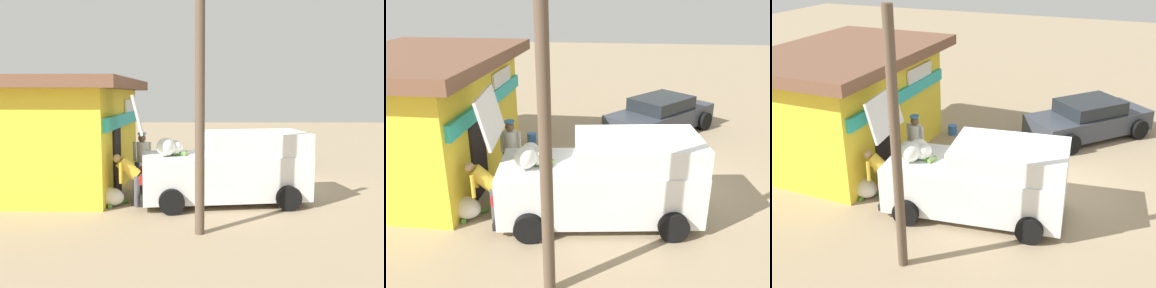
# 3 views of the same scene
# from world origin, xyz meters

# --- Properties ---
(ground_plane) EXTENTS (60.00, 60.00, 0.00)m
(ground_plane) POSITION_xyz_m (0.00, 0.00, 0.00)
(ground_plane) COLOR #9E896B
(storefront_bar) EXTENTS (6.34, 4.33, 3.37)m
(storefront_bar) POSITION_xyz_m (-0.01, 6.20, 1.75)
(storefront_bar) COLOR yellow
(storefront_bar) RESTS_ON ground_plane
(delivery_van) EXTENTS (2.60, 4.77, 2.90)m
(delivery_van) POSITION_xyz_m (-1.78, 1.33, 0.96)
(delivery_van) COLOR white
(delivery_van) RESTS_ON ground_plane
(parked_sedan) EXTENTS (4.31, 4.11, 1.30)m
(parked_sedan) POSITION_xyz_m (4.22, -0.37, 0.62)
(parked_sedan) COLOR #383D47
(parked_sedan) RESTS_ON ground_plane
(vendor_standing) EXTENTS (0.38, 0.57, 1.76)m
(vendor_standing) POSITION_xyz_m (-0.41, 3.83, 1.02)
(vendor_standing) COLOR navy
(vendor_standing) RESTS_ON ground_plane
(customer_bending) EXTENTS (0.60, 0.73, 1.37)m
(customer_bending) POSITION_xyz_m (-2.14, 3.95, 0.83)
(customer_bending) COLOR #4C4C51
(customer_bending) RESTS_ON ground_plane
(unloaded_banana_pile) EXTENTS (0.76, 0.87, 0.48)m
(unloaded_banana_pile) POSITION_xyz_m (-2.17, 4.43, 0.23)
(unloaded_banana_pile) COLOR silver
(unloaded_banana_pile) RESTS_ON ground_plane
(paint_bucket) EXTENTS (0.31, 0.31, 0.33)m
(paint_bucket) POSITION_xyz_m (2.64, 4.01, 0.17)
(paint_bucket) COLOR blue
(paint_bucket) RESTS_ON ground_plane
(utility_pole) EXTENTS (0.20, 0.20, 5.33)m
(utility_pole) POSITION_xyz_m (-4.31, 2.13, 2.66)
(utility_pole) COLOR brown
(utility_pole) RESTS_ON ground_plane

